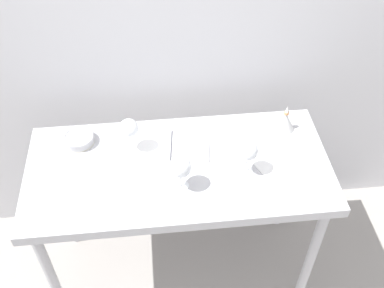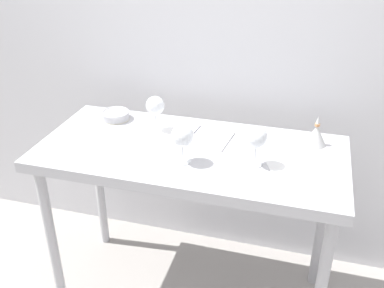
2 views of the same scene
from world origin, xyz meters
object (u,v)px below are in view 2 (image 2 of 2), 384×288
object	(u,v)px
tasting_sheet_lower	(286,157)
tasting_bowl	(115,115)
tasting_sheet_upper	(111,139)
open_notebook	(193,135)
wine_glass_near_right	(256,138)
wine_glass_far_left	(155,106)
decanter_funnel	(316,135)
wine_glass_near_center	(182,136)

from	to	relation	value
tasting_sheet_lower	tasting_bowl	size ratio (longest dim) A/B	1.62
tasting_bowl	tasting_sheet_upper	bearing A→B (deg)	-71.03
tasting_sheet_lower	tasting_sheet_upper	bearing A→B (deg)	160.09
open_notebook	tasting_bowl	bearing A→B (deg)	176.36
tasting_sheet_lower	wine_glass_near_right	bearing A→B (deg)	-165.51
wine_glass_far_left	tasting_bowl	distance (m)	0.28
wine_glass_far_left	open_notebook	world-z (taller)	wine_glass_far_left
wine_glass_near_right	open_notebook	xyz separation A→B (m)	(-0.32, 0.19, -0.12)
wine_glass_far_left	tasting_bowl	world-z (taller)	wine_glass_far_left
wine_glass_near_right	wine_glass_far_left	distance (m)	0.55
open_notebook	decanter_funnel	world-z (taller)	decanter_funnel
decanter_funnel	open_notebook	bearing A→B (deg)	-172.72
tasting_sheet_lower	tasting_bowl	bearing A→B (deg)	145.77
tasting_sheet_upper	tasting_sheet_lower	size ratio (longest dim) A/B	0.92
wine_glass_near_center	open_notebook	size ratio (longest dim) A/B	0.47
wine_glass_near_right	decanter_funnel	distance (m)	0.36
wine_glass_near_right	decanter_funnel	xyz separation A→B (m)	(0.24, 0.26, -0.08)
wine_glass_far_left	tasting_bowl	xyz separation A→B (m)	(-0.25, 0.07, -0.11)
wine_glass_far_left	tasting_sheet_lower	size ratio (longest dim) A/B	0.77
open_notebook	tasting_sheet_lower	size ratio (longest dim) A/B	1.60
wine_glass_near_right	wine_glass_far_left	xyz separation A→B (m)	(-0.52, 0.19, 0.00)
tasting_sheet_upper	wine_glass_far_left	bearing A→B (deg)	57.10
open_notebook	tasting_sheet_lower	bearing A→B (deg)	-5.25
tasting_sheet_lower	tasting_bowl	distance (m)	0.90
tasting_sheet_upper	decanter_funnel	distance (m)	0.96
open_notebook	wine_glass_near_right	bearing A→B (deg)	-23.69
decanter_funnel	tasting_bowl	bearing A→B (deg)	179.76
tasting_sheet_upper	wine_glass_near_right	bearing A→B (deg)	12.90
wine_glass_far_left	tasting_sheet_upper	size ratio (longest dim) A/B	0.83
tasting_sheet_lower	decanter_funnel	xyz separation A→B (m)	(0.12, 0.16, 0.05)
tasting_sheet_upper	tasting_sheet_lower	distance (m)	0.81
wine_glass_far_left	tasting_sheet_lower	bearing A→B (deg)	-8.60
wine_glass_far_left	decanter_funnel	bearing A→B (deg)	5.06
wine_glass_far_left	tasting_sheet_upper	bearing A→B (deg)	-139.52
wine_glass_near_right	tasting_sheet_upper	world-z (taller)	wine_glass_near_right
wine_glass_near_right	tasting_bowl	world-z (taller)	wine_glass_near_right
wine_glass_near_center	open_notebook	xyz separation A→B (m)	(-0.02, 0.25, -0.12)
wine_glass_near_right	tasting_sheet_lower	distance (m)	0.20
tasting_bowl	decanter_funnel	distance (m)	1.01
wine_glass_near_center	wine_glass_near_right	xyz separation A→B (m)	(0.30, 0.06, 0.00)
open_notebook	decanter_funnel	bearing A→B (deg)	13.53
open_notebook	wine_glass_near_center	bearing A→B (deg)	-78.46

